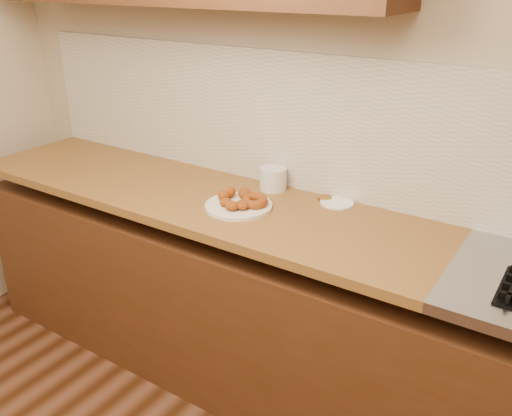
# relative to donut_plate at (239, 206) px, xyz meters

# --- Properties ---
(wall_back) EXTENTS (4.00, 0.02, 2.70)m
(wall_back) POSITION_rel_donut_plate_xyz_m (0.36, 0.34, 0.44)
(wall_back) COLOR #BEB18E
(wall_back) RESTS_ON ground
(base_cabinet) EXTENTS (3.60, 0.60, 0.77)m
(base_cabinet) POSITION_rel_donut_plate_xyz_m (0.36, 0.03, -0.52)
(base_cabinet) COLOR #482514
(base_cabinet) RESTS_ON floor
(butcher_block) EXTENTS (2.30, 0.62, 0.04)m
(butcher_block) POSITION_rel_donut_plate_xyz_m (-0.29, 0.03, -0.03)
(butcher_block) COLOR brown
(butcher_block) RESTS_ON base_cabinet
(backsplash) EXTENTS (3.60, 0.02, 0.60)m
(backsplash) POSITION_rel_donut_plate_xyz_m (0.36, 0.33, 0.29)
(backsplash) COLOR beige
(backsplash) RESTS_ON wall_back
(donut_plate) EXTENTS (0.28, 0.28, 0.02)m
(donut_plate) POSITION_rel_donut_plate_xyz_m (0.00, 0.00, 0.00)
(donut_plate) COLOR silver
(donut_plate) RESTS_ON butcher_block
(ring_donut) EXTENTS (0.15, 0.15, 0.05)m
(ring_donut) POSITION_rel_donut_plate_xyz_m (0.06, 0.03, 0.03)
(ring_donut) COLOR brown
(ring_donut) RESTS_ON donut_plate
(fried_dough_chunks) EXTENTS (0.19, 0.20, 0.05)m
(fried_dough_chunks) POSITION_rel_donut_plate_xyz_m (-0.02, -0.00, 0.03)
(fried_dough_chunks) COLOR brown
(fried_dough_chunks) RESTS_ON donut_plate
(plastic_tub) EXTENTS (0.13, 0.13, 0.10)m
(plastic_tub) POSITION_rel_donut_plate_xyz_m (0.01, 0.26, 0.04)
(plastic_tub) COLOR silver
(plastic_tub) RESTS_ON butcher_block
(tub_lid) EXTENTS (0.14, 0.14, 0.01)m
(tub_lid) POSITION_rel_donut_plate_xyz_m (0.32, 0.26, -0.00)
(tub_lid) COLOR white
(tub_lid) RESTS_ON butcher_block
(brass_jar_lid) EXTENTS (0.06, 0.06, 0.01)m
(brass_jar_lid) POSITION_rel_donut_plate_xyz_m (0.26, 0.28, -0.00)
(brass_jar_lid) COLOR #A66E2E
(brass_jar_lid) RESTS_ON butcher_block
(wooden_utensil) EXTENTS (0.20, 0.06, 0.02)m
(wooden_utensil) POSITION_rel_donut_plate_xyz_m (-0.03, 0.11, -0.00)
(wooden_utensil) COLOR #AA8552
(wooden_utensil) RESTS_ON butcher_block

